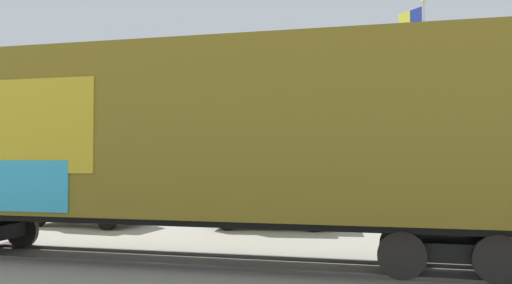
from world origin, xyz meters
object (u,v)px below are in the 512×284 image
Objects in this scene: parked_car_silver at (86,201)px; parked_car_green at (272,202)px; freight_car at (183,135)px; flagpole at (419,77)px.

parked_car_green is (6.38, 0.46, 0.01)m from parked_car_silver.
freight_car is 1.96× the size of flagpole.
freight_car is 6.60m from parked_car_green.
freight_car is 13.84m from flagpole.
parked_car_silver is (-5.24, 5.73, -2.01)m from freight_car.
freight_car is 4.11× the size of parked_car_silver.
freight_car reaches higher than parked_car_green.
flagpole is 9.22m from parked_car_green.
parked_car_silver is 6.39m from parked_car_green.
freight_car is 8.02m from parked_car_silver.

